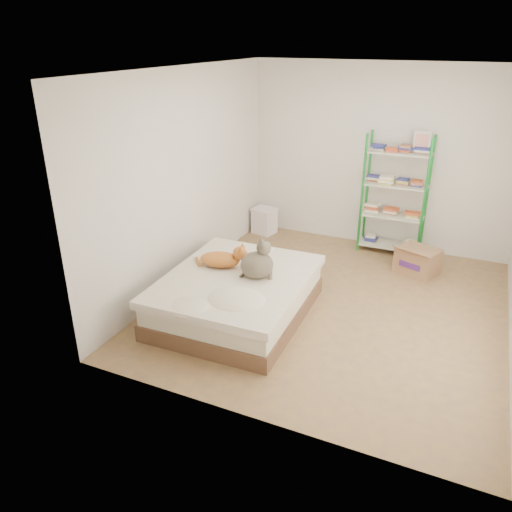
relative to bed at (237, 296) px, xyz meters
The scene contains 7 objects.
room 1.55m from the bed, 35.37° to the left, with size 3.81×4.21×2.61m.
bed is the anchor object (origin of this frame).
orange_cat 0.48m from the bed, 151.32° to the left, with size 0.55×0.29×0.22m, color gold, non-canonical shape.
grey_cat 0.51m from the bed, 17.82° to the left, with size 0.32×0.39×0.44m, color brown, non-canonical shape.
shelf_unit 2.88m from the bed, 64.25° to the left, with size 0.88×0.36×1.74m.
cardboard_box 2.59m from the bed, 49.03° to the left, with size 0.61×0.62×0.40m.
white_bin 2.56m from the bed, 106.65° to the left, with size 0.42×0.39×0.41m.
Camera 1 is at (1.31, -5.03, 2.92)m, focal length 35.00 mm.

